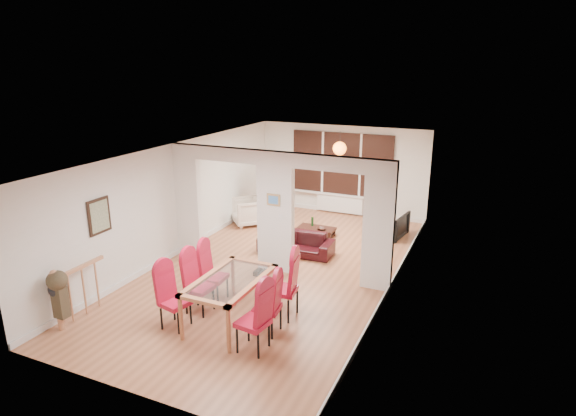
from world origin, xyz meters
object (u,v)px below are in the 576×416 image
Objects in this scene: dining_table at (231,300)px; armchair at (248,211)px; sofa at (296,243)px; dining_chair_ra at (253,318)px; dining_chair_rb at (267,304)px; person at (268,193)px; dining_chair_rc at (283,285)px; dining_chair_lb at (199,284)px; bottle at (312,221)px; bowl at (321,229)px; dining_chair_la at (175,298)px; dining_chair_lc at (214,274)px; television at (398,226)px; coffee_table at (316,232)px.

armchair is (-2.24, 4.73, -0.04)m from dining_table.
dining_chair_ra is at bearing -78.86° from sofa.
dining_chair_rb is 0.60× the size of sofa.
dining_chair_rc is at bearing 21.59° from person.
dining_chair_lb is 4.20× the size of bottle.
bowl is at bearing 78.60° from sofa.
dining_chair_rb is at bearing 31.29° from dining_chair_la.
dining_chair_lc is at bearing 170.79° from dining_chair_rc.
dining_table is 1.56× the size of dining_chair_ra.
dining_chair_ra is 1.37× the size of armchair.
bowl is at bearing 41.16° from armchair.
dining_chair_ra is at bearing 179.18° from television.
person reaches higher than dining_chair_la.
bottle is 1.18× the size of bowl.
dining_chair_la is 5.23m from coffee_table.
bottle is at bearing 98.67° from dining_chair_la.
bottle is (-2.10, -0.69, 0.05)m from television.
dining_chair_la is 5.46m from armchair.
person is at bearing 167.82° from coffee_table.
dining_chair_rb is 1.27× the size of armchair.
sofa is (0.56, 3.87, -0.28)m from dining_chair_la.
dining_chair_lc is 4.04m from bowl.
armchair is at bearing 111.70° from dining_chair_lb.
dining_chair_rc is at bearing 49.09° from dining_chair_la.
dining_chair_la is 5.61m from person.
sofa is at bearing 145.36° from television.
bowl is (0.75, 5.07, -0.29)m from dining_chair_la.
dining_chair_rc is 4.65× the size of bottle.
dining_table is 0.97m from dining_chair_ra.
dining_chair_lc is 4.91× the size of bowl.
dining_chair_lc is 1.04× the size of television.
dining_table is 1.84× the size of coffee_table.
coffee_table is at bearing 43.76° from armchair.
dining_chair_rc is 4.23m from coffee_table.
television reaches higher than bottle.
dining_chair_la is 5.13m from bowl.
sofa is at bearing 97.64° from dining_chair_rb.
person reaches higher than dining_chair_lc.
dining_chair_lb reaches higher than coffee_table.
dining_chair_ra is at bearing -81.52° from bowl.
dining_chair_rb is at bearing -80.88° from bowl.
bowl is at bearing 90.26° from dining_table.
bowl is (0.68, 4.46, -0.29)m from dining_chair_lb.
dining_chair_ra reaches higher than dining_table.
dining_chair_rc reaches higher than sofa.
armchair is at bearing -179.84° from bottle.
dining_chair_la is at bearing -97.32° from dining_chair_lc.
dining_chair_lb is 1.13× the size of coffee_table.
dining_chair_lb is 1.31× the size of armchair.
dining_chair_rb is (0.72, -0.05, 0.11)m from dining_table.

